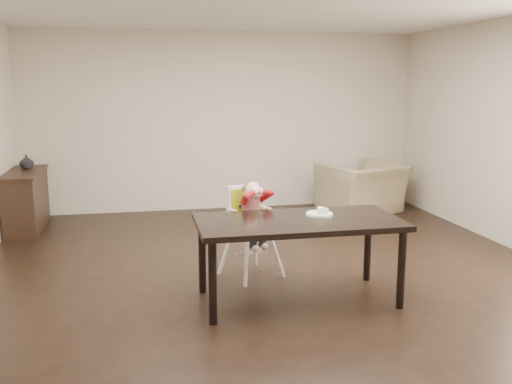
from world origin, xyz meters
TOP-DOWN VIEW (x-y plane):
  - ground at (0.00, 0.00)m, footprint 7.00×7.00m
  - room_walls at (0.00, 0.00)m, footprint 6.02×7.02m
  - dining_table at (0.07, -0.47)m, footprint 1.80×0.90m
  - high_chair at (-0.22, 0.28)m, footprint 0.53×0.53m
  - plate at (0.30, -0.36)m, footprint 0.31×0.31m
  - armchair at (2.01, 2.80)m, footprint 1.31×1.07m
  - sideboard at (-2.78, 2.70)m, footprint 0.44×1.26m
  - vase at (-2.78, 2.93)m, footprint 0.20×0.21m

SIDE VIEW (x-z plane):
  - ground at x=0.00m, z-range 0.00..0.00m
  - sideboard at x=-2.78m, z-range 0.00..0.79m
  - armchair at x=2.01m, z-range 0.00..0.99m
  - dining_table at x=0.07m, z-range 0.30..1.05m
  - high_chair at x=-0.22m, z-range 0.20..1.17m
  - plate at x=0.30m, z-range 0.74..0.81m
  - vase at x=-2.78m, z-range 0.79..0.98m
  - room_walls at x=0.00m, z-range 0.50..3.21m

